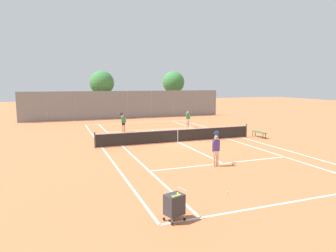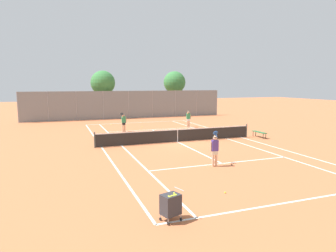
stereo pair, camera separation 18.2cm
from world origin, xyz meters
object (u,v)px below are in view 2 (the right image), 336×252
player_far_right (188,118)px  loose_tennis_ball_0 (184,136)px  loose_tennis_ball_1 (111,124)px  loose_tennis_ball_3 (233,138)px  tree_behind_left (103,83)px  courtside_bench (259,132)px  tree_behind_right (175,83)px  tennis_net (178,135)px  loose_tennis_ball_2 (142,127)px  player_far_left (124,121)px  loose_tennis_ball_4 (225,193)px  ball_cart (171,204)px  player_near_side (215,149)px

player_far_right → loose_tennis_ball_0: size_ratio=24.24×
loose_tennis_ball_1 → loose_tennis_ball_3: 13.55m
tree_behind_left → loose_tennis_ball_0: bearing=-75.5°
courtside_bench → tree_behind_right: tree_behind_right is taller
tennis_net → tree_behind_right: tree_behind_right is taller
loose_tennis_ball_2 → player_far_right: bearing=-18.5°
loose_tennis_ball_1 → loose_tennis_ball_0: bearing=-64.4°
loose_tennis_ball_1 → courtside_bench: 15.26m
player_far_left → player_far_right: player_far_left is taller
loose_tennis_ball_1 → tree_behind_left: 8.08m
loose_tennis_ball_4 → tree_behind_left: 28.67m
tree_behind_left → tree_behind_right: bearing=8.2°
loose_tennis_ball_2 → courtside_bench: courtside_bench is taller
player_far_right → tree_behind_left: bearing=120.3°
ball_cart → loose_tennis_ball_3: 15.30m
player_far_left → courtside_bench: size_ratio=1.18×
player_far_left → loose_tennis_ball_0: 5.88m
loose_tennis_ball_1 → tree_behind_left: tree_behind_left is taller
tennis_net → loose_tennis_ball_0: bearing=54.8°
player_far_left → tree_behind_right: tree_behind_right is taller
loose_tennis_ball_0 → loose_tennis_ball_1: bearing=115.6°
player_far_left → tree_behind_left: tree_behind_left is taller
ball_cart → loose_tennis_ball_0: ball_cart is taller
player_far_left → loose_tennis_ball_3: 9.63m
player_near_side → tennis_net: bearing=84.5°
player_far_left → ball_cart: bearing=-97.2°
tennis_net → tree_behind_left: 18.62m
loose_tennis_ball_1 → courtside_bench: courtside_bench is taller
tennis_net → loose_tennis_ball_4: bearing=-101.8°
ball_cart → tree_behind_left: tree_behind_left is taller
tree_behind_left → player_far_right: bearing=-59.7°
player_far_left → loose_tennis_ball_3: player_far_left is taller
player_near_side → loose_tennis_ball_4: size_ratio=26.88×
player_far_left → courtside_bench: 11.60m
player_far_right → loose_tennis_ball_2: size_ratio=24.24×
player_far_right → loose_tennis_ball_4: 18.10m
loose_tennis_ball_0 → loose_tennis_ball_2: size_ratio=1.00×
loose_tennis_ball_3 → tree_behind_right: size_ratio=0.01×
courtside_bench → ball_cart: bearing=-136.3°
loose_tennis_ball_0 → loose_tennis_ball_3: size_ratio=1.00×
tennis_net → tree_behind_left: tree_behind_left is taller
loose_tennis_ball_4 → loose_tennis_ball_3: bearing=56.4°
player_far_left → loose_tennis_ball_3: bearing=-39.0°
loose_tennis_ball_1 → loose_tennis_ball_4: bearing=-87.7°
loose_tennis_ball_3 → loose_tennis_ball_2: bearing=122.6°
player_far_left → loose_tennis_ball_1: player_far_left is taller
player_far_right → player_far_left: bearing=-174.2°
player_far_left → loose_tennis_ball_0: bearing=-44.8°
loose_tennis_ball_3 → player_far_left: bearing=141.0°
player_near_side → loose_tennis_ball_3: 8.69m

